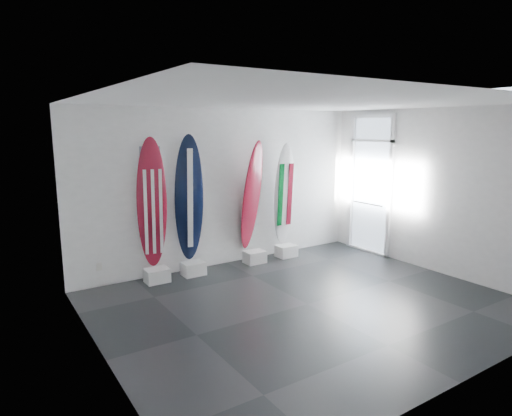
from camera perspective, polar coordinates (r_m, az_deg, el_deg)
floor at (r=6.86m, az=6.70°, el=-12.31°), size 6.00×6.00×0.00m
ceiling at (r=6.34m, az=7.29°, el=13.56°), size 6.00×6.00×0.00m
wall_back at (r=8.48m, az=-3.96°, el=2.64°), size 6.00×0.00×6.00m
wall_front at (r=4.85m, az=26.40°, el=-4.33°), size 6.00×0.00×6.00m
wall_left at (r=5.09m, az=-19.91°, el=-3.20°), size 0.00×5.00×5.00m
wall_right at (r=8.66m, az=22.37°, el=2.05°), size 0.00×5.00×5.00m
display_block_usa at (r=7.87m, az=-12.74°, el=-8.54°), size 0.40×0.30×0.24m
surfboard_usa at (r=7.66m, az=-13.38°, el=0.57°), size 0.55×0.33×2.27m
display_block_navy at (r=8.12m, az=-8.15°, el=-7.79°), size 0.40×0.30×0.24m
surfboard_navy at (r=7.91m, az=-8.69°, el=1.17°), size 0.57×0.38×2.30m
display_block_swiss at (r=8.73m, az=-0.17°, el=-6.37°), size 0.40×0.30×0.24m
surfboard_swiss at (r=8.55m, az=-0.54°, el=1.55°), size 0.60×0.56×2.18m
display_block_italy at (r=9.17m, az=3.96°, el=-5.59°), size 0.40×0.30×0.24m
surfboard_italy at (r=8.99m, az=3.67°, el=1.74°), size 0.49×0.25×2.10m
wall_outlet at (r=7.84m, az=-19.73°, el=-7.22°), size 0.09×0.02×0.13m
glass_door at (r=9.60m, az=14.63°, el=2.79°), size 0.12×1.16×2.85m
balcony at (r=10.76m, az=19.19°, el=-1.66°), size 2.80×2.20×1.20m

